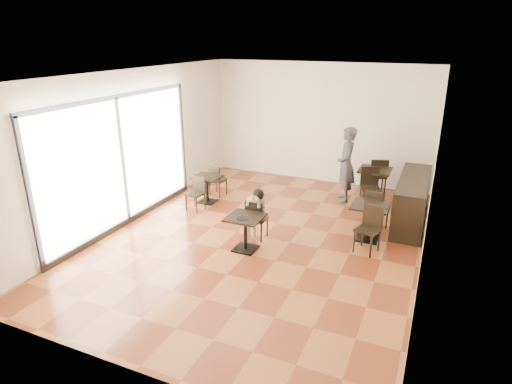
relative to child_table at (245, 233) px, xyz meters
The scene contains 23 objects.
floor 0.71m from the child_table, 81.17° to the left, with size 6.00×8.00×0.01m, color brown.
ceiling 2.92m from the child_table, 81.17° to the left, with size 6.00×8.00×0.01m, color white.
wall_back 4.78m from the child_table, 88.82° to the left, with size 6.00×0.01×3.20m, color silver.
wall_front 3.61m from the child_table, 88.39° to the right, with size 6.00×0.01×3.20m, color silver.
wall_left 3.22m from the child_table, 168.10° to the left, with size 0.01×8.00×3.20m, color silver.
wall_right 3.40m from the child_table, 11.19° to the left, with size 0.01×8.00×3.20m, color silver.
storefront_window 3.07m from the child_table, behind, with size 0.04×4.50×2.60m, color white.
child_table is the anchor object (origin of this frame).
child_chair 0.55m from the child_table, 90.00° to the left, with size 0.37×0.37×0.83m, color black, non-canonical shape.
child 0.58m from the child_table, 90.00° to the left, with size 0.37×0.52×1.04m, color slate, non-canonical shape.
plate 0.36m from the child_table, 90.00° to the right, with size 0.23×0.23×0.01m, color black.
pizza_slice 0.66m from the child_table, 90.00° to the left, with size 0.24×0.19×0.06m, color tan, non-canonical shape.
adult_patron 3.56m from the child_table, 71.11° to the left, with size 0.66×0.44×1.82m, color #3A3A3F.
cafe_table_mid 2.47m from the child_table, 34.09° to the left, with size 0.70×0.70×0.74m, color black, non-canonical shape.
cafe_table_left 2.65m from the child_table, 135.35° to the left, with size 0.62×0.62×0.66m, color black, non-canonical shape.
cafe_table_back 4.04m from the child_table, 63.74° to the left, with size 0.75×0.75×0.80m, color black, non-canonical shape.
chair_mid_a 2.87m from the child_table, 42.44° to the left, with size 0.40×0.40×0.89m, color black, non-canonical shape.
chair_mid_b 2.28m from the child_table, 21.53° to the left, with size 0.40×0.40×0.89m, color black, non-canonical shape.
chair_left_a 3.07m from the child_table, 128.01° to the left, with size 0.36×0.36×0.79m, color black, non-canonical shape.
chair_left_b 2.30m from the child_table, 145.14° to the left, with size 0.36×0.36×0.79m, color black, non-canonical shape.
chair_back_a 4.49m from the child_table, 66.51° to the left, with size 0.43×0.43×0.96m, color black, non-canonical shape.
chair_back_b 3.56m from the child_table, 59.82° to the left, with size 0.43×0.43×0.96m, color black, non-canonical shape.
service_counter 3.79m from the child_table, 43.58° to the left, with size 0.60×2.40×1.00m, color black.
Camera 1 is at (2.99, -7.20, 3.85)m, focal length 30.00 mm.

